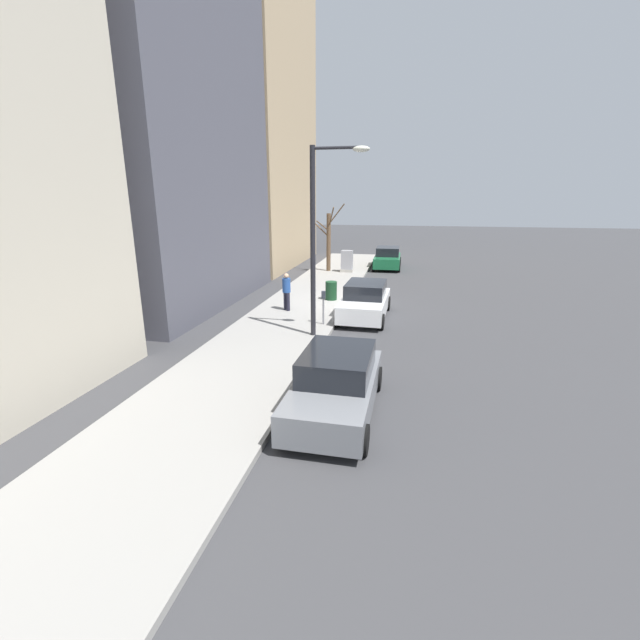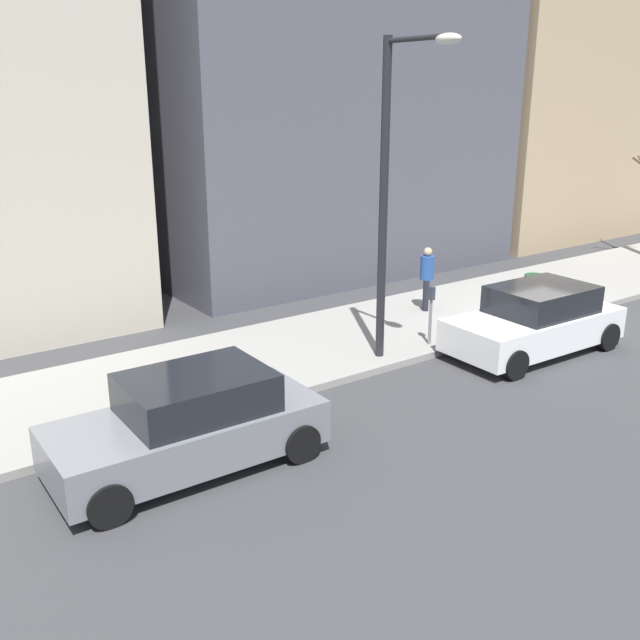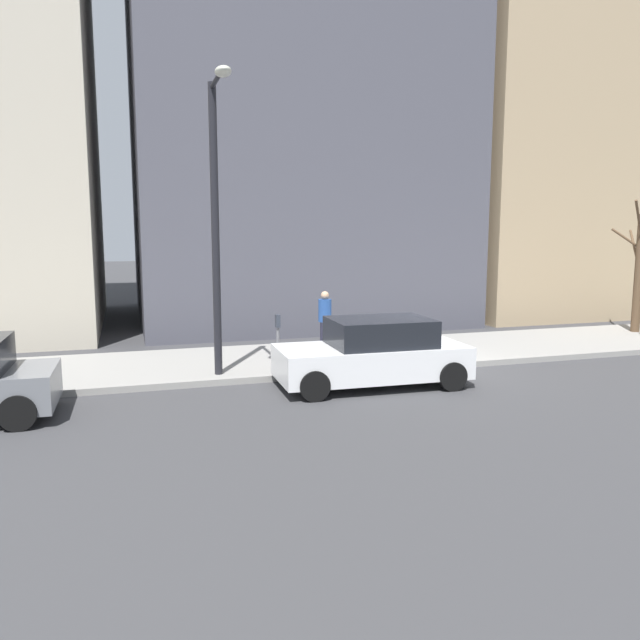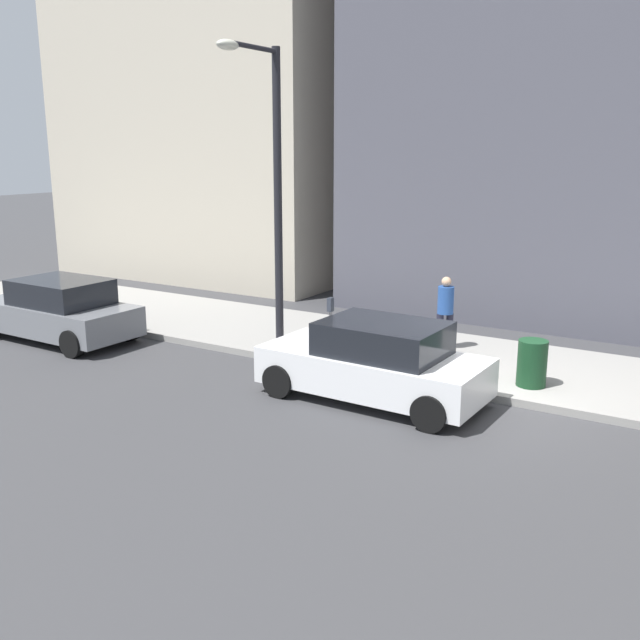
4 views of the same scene
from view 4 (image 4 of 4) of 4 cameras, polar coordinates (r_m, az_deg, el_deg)
ground_plane at (r=13.72m, az=13.49°, el=-6.41°), size 120.00×120.00×0.00m
sidewalk at (r=15.52m, az=15.82°, el=-3.90°), size 4.00×36.00×0.15m
parked_car_white at (r=13.27m, az=4.47°, el=-3.40°), size 2.02×4.25×1.52m
parked_car_grey at (r=18.52m, az=-20.18°, el=0.71°), size 1.98×4.23×1.52m
parking_meter at (r=15.29m, az=0.84°, el=-0.11°), size 0.14×0.10×1.35m
streetlamp at (r=15.48m, az=-3.99°, el=11.40°), size 1.97×0.32×6.50m
trash_bin at (r=14.23m, az=16.60°, el=-3.33°), size 0.56×0.56×0.90m
pedestrian_near_meter at (r=16.27m, az=10.00°, el=0.91°), size 0.36×0.36×1.66m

